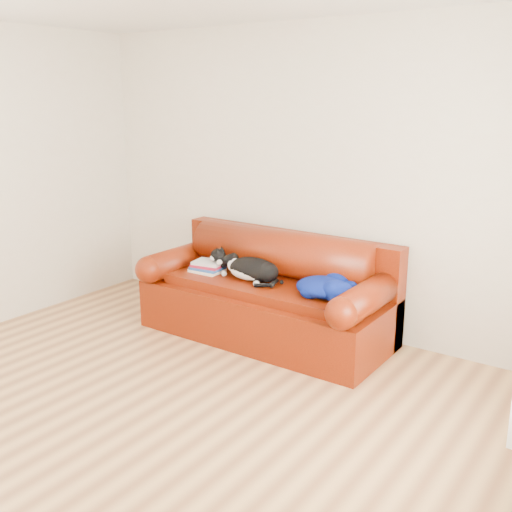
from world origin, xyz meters
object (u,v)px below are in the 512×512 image
at_px(cat, 252,270).
at_px(blanket, 326,286).
at_px(sofa_base, 266,310).
at_px(book_stack, 208,267).

bearing_deg(cat, blanket, 8.00).
relative_size(sofa_base, blanket, 3.97).
distance_m(book_stack, blanket, 1.15).
distance_m(sofa_base, book_stack, 0.64).
distance_m(sofa_base, blanket, 0.68).
height_order(cat, blanket, cat).
height_order(book_stack, blanket, blanket).
bearing_deg(cat, sofa_base, 38.50).
bearing_deg(blanket, cat, -178.71).
relative_size(book_stack, blanket, 0.53).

